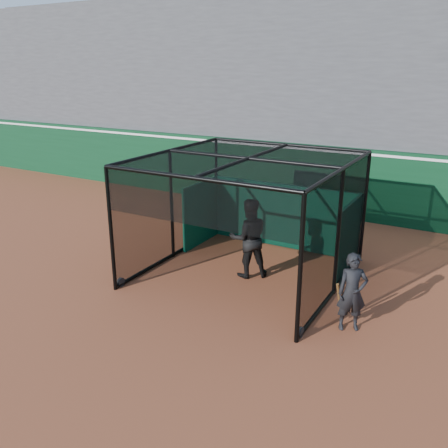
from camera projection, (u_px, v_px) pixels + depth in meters
The scene contains 6 objects.
ground at pixel (178, 307), 10.63m from camera, with size 120.00×120.00×0.00m, color brown.
outfield_wall at pixel (311, 178), 17.24m from camera, with size 50.00×0.50×2.50m.
grandstand at pixel (347, 83), 19.34m from camera, with size 50.00×7.85×8.95m.
batting_cage at pixel (248, 218), 11.92m from camera, with size 4.75×4.92×3.02m.
batter at pixel (249, 238), 11.93m from camera, with size 1.00×0.78×2.05m, color black.
on_deck_player at pixel (352, 292), 9.52m from camera, with size 0.71×0.63×1.64m.
Camera 1 is at (5.59, -7.74, 5.14)m, focal length 38.00 mm.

